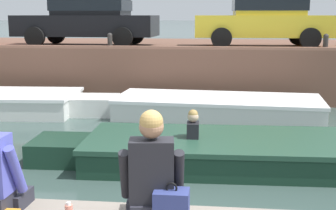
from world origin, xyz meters
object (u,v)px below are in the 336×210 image
object	(u,v)px
mooring_bollard_mid	(110,40)
person_seated_right	(152,179)
mooring_bollard_east	(326,41)
motorboat_passing	(223,151)
car_left_inner_black	(88,18)
car_centre_yellow	(265,19)
boat_moored_central_white	(208,107)

from	to	relation	value
mooring_bollard_mid	person_seated_right	size ratio (longest dim) A/B	0.46
mooring_bollard_east	mooring_bollard_mid	bearing A→B (deg)	180.00
person_seated_right	motorboat_passing	bearing A→B (deg)	81.38
mooring_bollard_east	car_left_inner_black	bearing A→B (deg)	170.86
car_left_inner_black	car_centre_yellow	size ratio (longest dim) A/B	1.08
mooring_bollard_east	person_seated_right	size ratio (longest dim) A/B	0.46
car_left_inner_black	car_centre_yellow	xyz separation A→B (m)	(5.45, 0.00, -0.00)
car_left_inner_black	mooring_bollard_east	bearing A→B (deg)	-9.14
car_centre_yellow	person_seated_right	size ratio (longest dim) A/B	4.25
mooring_bollard_mid	person_seated_right	world-z (taller)	mooring_bollard_mid
motorboat_passing	car_left_inner_black	xyz separation A→B (m)	(-4.21, 6.79, 2.18)
boat_moored_central_white	person_seated_right	distance (m)	7.99
car_left_inner_black	person_seated_right	size ratio (longest dim) A/B	4.60
motorboat_passing	mooring_bollard_mid	xyz separation A→B (m)	(-3.27, 5.66, 1.57)
boat_moored_central_white	car_centre_yellow	size ratio (longest dim) A/B	1.50
motorboat_passing	person_seated_right	bearing A→B (deg)	-98.62
boat_moored_central_white	mooring_bollard_east	xyz separation A→B (m)	(3.17, 1.85, 1.56)
car_left_inner_black	mooring_bollard_east	size ratio (longest dim) A/B	9.98
boat_moored_central_white	motorboat_passing	size ratio (longest dim) A/B	0.97
car_left_inner_black	mooring_bollard_east	world-z (taller)	car_left_inner_black
boat_moored_central_white	car_left_inner_black	bearing A→B (deg)	142.31
car_left_inner_black	mooring_bollard_east	xyz separation A→B (m)	(7.03, -1.13, -0.61)
motorboat_passing	car_left_inner_black	bearing A→B (deg)	121.81
boat_moored_central_white	motorboat_passing	world-z (taller)	motorboat_passing
person_seated_right	car_left_inner_black	bearing A→B (deg)	108.20
boat_moored_central_white	motorboat_passing	xyz separation A→B (m)	(0.36, -3.81, -0.02)
motorboat_passing	boat_moored_central_white	bearing A→B (deg)	95.38
mooring_bollard_mid	mooring_bollard_east	xyz separation A→B (m)	(6.09, 0.00, 0.00)
car_centre_yellow	mooring_bollard_east	distance (m)	2.04
boat_moored_central_white	car_left_inner_black	world-z (taller)	car_left_inner_black
car_centre_yellow	mooring_bollard_mid	bearing A→B (deg)	-165.86
car_centre_yellow	mooring_bollard_mid	xyz separation A→B (m)	(-4.51, -1.13, -0.61)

